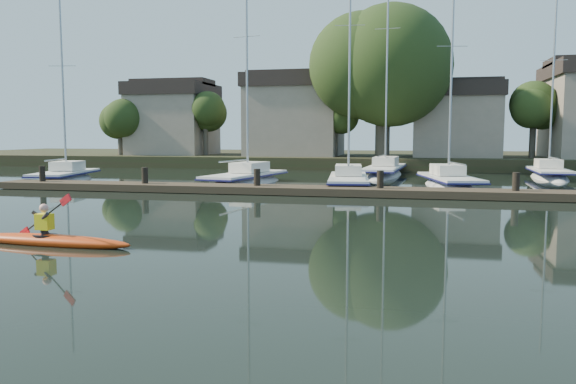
% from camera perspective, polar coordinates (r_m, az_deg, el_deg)
% --- Properties ---
extents(ground, '(160.00, 160.00, 0.00)m').
position_cam_1_polar(ground, '(13.62, -6.83, -6.36)').
color(ground, black).
rests_on(ground, ground).
extents(kayak, '(4.74, 1.11, 1.51)m').
position_cam_1_polar(kayak, '(15.99, -23.08, -4.31)').
color(kayak, '#CF3F0F').
rests_on(kayak, ground).
extents(dock, '(34.00, 2.00, 1.80)m').
position_cam_1_polar(dock, '(27.06, 2.98, 0.17)').
color(dock, '#423825').
rests_on(dock, ground).
extents(sailboat_0, '(3.66, 8.04, 12.31)m').
position_cam_1_polar(sailboat_0, '(37.17, -21.68, 0.68)').
color(sailboat_0, white).
rests_on(sailboat_0, ground).
extents(sailboat_1, '(3.82, 9.22, 14.65)m').
position_cam_1_polar(sailboat_1, '(32.88, -4.30, 0.46)').
color(sailboat_1, white).
rests_on(sailboat_1, ground).
extents(sailboat_2, '(3.10, 9.25, 15.03)m').
position_cam_1_polar(sailboat_2, '(30.99, 6.13, 0.14)').
color(sailboat_2, white).
rests_on(sailboat_2, ground).
extents(sailboat_3, '(3.77, 8.48, 13.25)m').
position_cam_1_polar(sailboat_3, '(31.98, 16.05, 0.10)').
color(sailboat_3, white).
rests_on(sailboat_3, ground).
extents(sailboat_6, '(3.11, 11.13, 17.47)m').
position_cam_1_polar(sailboat_6, '(40.16, 9.77, 1.36)').
color(sailboat_6, white).
rests_on(sailboat_6, ground).
extents(sailboat_7, '(2.63, 8.43, 13.42)m').
position_cam_1_polar(sailboat_7, '(41.01, 24.97, 1.00)').
color(sailboat_7, white).
rests_on(sailboat_7, ground).
extents(shore, '(90.00, 25.25, 12.75)m').
position_cam_1_polar(shore, '(52.93, 9.45, 6.14)').
color(shore, '#233018').
rests_on(shore, ground).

